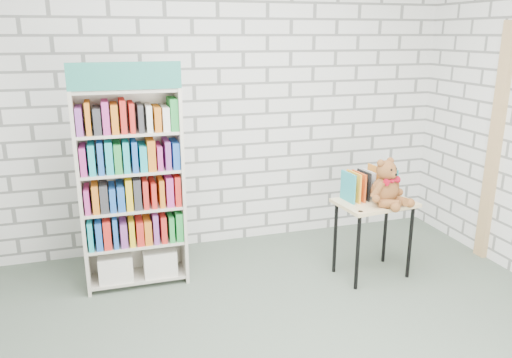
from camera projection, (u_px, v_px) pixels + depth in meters
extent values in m
cube|color=silver|center=(219.00, 100.00, 4.61)|extent=(4.50, 0.02, 2.80)
cube|color=beige|center=(81.00, 195.00, 3.83)|extent=(0.03, 0.31, 1.60)
cube|color=beige|center=(181.00, 186.00, 4.05)|extent=(0.03, 0.31, 1.60)
cube|color=beige|center=(131.00, 185.00, 4.08)|extent=(0.80, 0.02, 1.60)
cube|color=#288071|center=(125.00, 76.00, 3.56)|extent=(0.80, 0.02, 0.20)
cube|color=beige|center=(139.00, 276.00, 4.15)|extent=(0.75, 0.29, 0.02)
cube|color=beige|center=(136.00, 242.00, 4.07)|extent=(0.75, 0.29, 0.02)
cube|color=beige|center=(134.00, 207.00, 3.98)|extent=(0.75, 0.29, 0.02)
cube|color=beige|center=(131.00, 171.00, 3.90)|extent=(0.75, 0.29, 0.02)
cube|color=beige|center=(128.00, 132.00, 3.81)|extent=(0.75, 0.29, 0.02)
cube|color=beige|center=(125.00, 90.00, 3.72)|extent=(0.75, 0.29, 0.02)
cube|color=silver|center=(115.00, 266.00, 4.07)|extent=(0.27, 0.25, 0.21)
cube|color=silver|center=(159.00, 260.00, 4.17)|extent=(0.27, 0.25, 0.21)
cube|color=white|center=(135.00, 229.00, 4.03)|extent=(0.75, 0.25, 0.21)
cube|color=purple|center=(133.00, 193.00, 3.94)|extent=(0.75, 0.25, 0.21)
cube|color=#333338|center=(130.00, 156.00, 3.86)|extent=(0.75, 0.25, 0.21)
cube|color=red|center=(127.00, 117.00, 3.77)|extent=(0.75, 0.25, 0.21)
cube|color=#D5BB80|center=(375.00, 203.00, 4.11)|extent=(0.66, 0.49, 0.03)
cylinder|color=black|center=(358.00, 253.00, 3.96)|extent=(0.03, 0.03, 0.64)
cylinder|color=black|center=(335.00, 238.00, 4.25)|extent=(0.03, 0.03, 0.64)
cylinder|color=black|center=(410.00, 242.00, 4.16)|extent=(0.03, 0.03, 0.64)
cylinder|color=black|center=(385.00, 229.00, 4.45)|extent=(0.03, 0.03, 0.64)
cylinder|color=black|center=(360.00, 212.00, 3.88)|extent=(0.04, 0.04, 0.01)
cylinder|color=black|center=(412.00, 203.00, 4.07)|extent=(0.04, 0.04, 0.01)
cube|color=teal|center=(348.00, 186.00, 4.08)|extent=(0.03, 0.19, 0.26)
cube|color=#FFA928|center=(353.00, 185.00, 4.10)|extent=(0.03, 0.19, 0.26)
cube|color=#CB4A16|center=(358.00, 185.00, 4.12)|extent=(0.03, 0.19, 0.26)
cube|color=black|center=(364.00, 184.00, 4.14)|extent=(0.03, 0.19, 0.26)
cube|color=silver|center=(369.00, 183.00, 4.16)|extent=(0.03, 0.19, 0.26)
cube|color=orange|center=(374.00, 182.00, 4.18)|extent=(0.03, 0.19, 0.26)
cube|color=teal|center=(379.00, 182.00, 4.20)|extent=(0.03, 0.19, 0.26)
cube|color=#B7C541|center=(384.00, 181.00, 4.22)|extent=(0.03, 0.19, 0.26)
cube|color=teal|center=(389.00, 180.00, 4.24)|extent=(0.03, 0.19, 0.26)
ellipsoid|color=brown|center=(384.00, 190.00, 4.02)|extent=(0.22, 0.19, 0.22)
sphere|color=brown|center=(387.00, 170.00, 3.97)|extent=(0.16, 0.16, 0.16)
sphere|color=brown|center=(381.00, 163.00, 3.93)|extent=(0.06, 0.06, 0.06)
sphere|color=brown|center=(390.00, 161.00, 4.00)|extent=(0.06, 0.06, 0.06)
sphere|color=brown|center=(393.00, 175.00, 3.93)|extent=(0.06, 0.06, 0.06)
sphere|color=black|center=(391.00, 170.00, 3.90)|extent=(0.02, 0.02, 0.02)
sphere|color=black|center=(396.00, 169.00, 3.93)|extent=(0.02, 0.02, 0.02)
sphere|color=black|center=(396.00, 175.00, 3.90)|extent=(0.02, 0.02, 0.02)
cylinder|color=brown|center=(378.00, 190.00, 3.93)|extent=(0.13, 0.08, 0.16)
cylinder|color=brown|center=(396.00, 185.00, 4.06)|extent=(0.11, 0.12, 0.16)
sphere|color=brown|center=(376.00, 199.00, 3.92)|extent=(0.06, 0.06, 0.06)
sphere|color=brown|center=(399.00, 192.00, 4.09)|extent=(0.06, 0.06, 0.06)
cylinder|color=brown|center=(390.00, 204.00, 3.92)|extent=(0.16, 0.17, 0.09)
cylinder|color=brown|center=(400.00, 201.00, 3.99)|extent=(0.07, 0.17, 0.09)
sphere|color=brown|center=(395.00, 208.00, 3.85)|extent=(0.08, 0.08, 0.08)
sphere|color=brown|center=(410.00, 203.00, 3.95)|extent=(0.08, 0.08, 0.08)
cone|color=#AE0A21|center=(389.00, 182.00, 3.92)|extent=(0.08, 0.08, 0.06)
cone|color=#AE0A21|center=(395.00, 180.00, 3.97)|extent=(0.08, 0.08, 0.06)
sphere|color=#AE0A21|center=(392.00, 181.00, 3.94)|extent=(0.03, 0.03, 0.03)
cube|color=tan|center=(495.00, 145.00, 4.37)|extent=(0.05, 0.12, 2.10)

